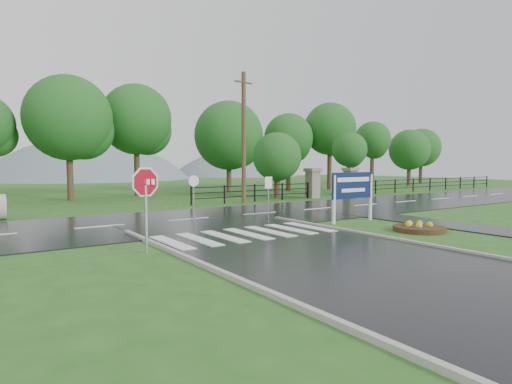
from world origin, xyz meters
TOP-DOWN VIEW (x-y plane):
  - ground at (0.00, 0.00)m, footprint 120.00×120.00m
  - main_road at (0.00, 10.00)m, footprint 90.00×8.00m
  - walkway at (8.50, 4.00)m, footprint 2.20×11.00m
  - crosswalk at (0.00, 5.00)m, footprint 6.50×2.80m
  - curb_left at (-3.55, -4.00)m, footprint 0.15×24.00m
  - pillar_west at (13.00, 16.00)m, footprint 1.00×1.00m
  - pillar_east at (17.00, 16.00)m, footprint 1.00×1.00m
  - fence_west at (7.75, 16.00)m, footprint 9.58×0.08m
  - fence_east at (27.75, 16.00)m, footprint 20.58×0.08m
  - hills at (3.49, 65.00)m, footprint 102.00×48.00m
  - treeline at (1.00, 24.00)m, footprint 83.20×5.20m
  - stop_sign at (-4.17, 4.06)m, footprint 1.18×0.28m
  - estate_billboard at (5.82, 5.28)m, footprint 2.56×0.11m
  - flower_bed at (6.03, 2.00)m, footprint 1.97×1.97m
  - reg_sign_small at (3.15, 8.05)m, footprint 0.45×0.08m
  - reg_sign_round at (-0.23, 9.00)m, footprint 0.49×0.07m
  - utility_pole_east at (6.55, 15.50)m, footprint 1.50×0.39m
  - entrance_tree_left at (10.78, 17.50)m, footprint 3.64×3.64m
  - entrance_tree_right at (18.46, 17.50)m, footprint 2.95×2.95m

SIDE VIEW (x-z plane):
  - hills at x=3.49m, z-range -39.54..8.46m
  - ground at x=0.00m, z-range 0.00..0.00m
  - main_road at x=0.00m, z-range -0.02..0.02m
  - walkway at x=8.50m, z-range -0.02..0.02m
  - curb_left at x=-3.55m, z-range -0.06..0.06m
  - treeline at x=1.00m, z-range -5.00..5.00m
  - crosswalk at x=0.00m, z-range 0.05..0.07m
  - flower_bed at x=6.03m, z-range -0.05..0.34m
  - fence_west at x=7.75m, z-range 0.12..1.32m
  - fence_east at x=27.75m, z-range 0.14..1.34m
  - pillar_west at x=13.00m, z-range 0.06..2.30m
  - pillar_east at x=17.00m, z-range 0.06..2.30m
  - reg_sign_round at x=-0.23m, z-range 0.29..2.41m
  - reg_sign_small at x=3.15m, z-range 0.43..2.45m
  - estate_billboard at x=5.82m, z-range 0.42..2.66m
  - stop_sign at x=-4.17m, z-range 0.53..3.25m
  - entrance_tree_left at x=10.78m, z-range 0.62..5.54m
  - entrance_tree_right at x=18.46m, z-range 1.09..6.33m
  - utility_pole_east at x=6.55m, z-range 0.07..8.56m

